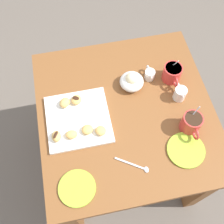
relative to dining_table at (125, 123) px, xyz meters
name	(u,v)px	position (x,y,z in m)	size (l,w,h in m)	color
ground_plane	(121,158)	(0.00, 0.00, -0.61)	(8.00, 8.00, 0.00)	#665B51
dining_table	(125,123)	(0.00, 0.00, 0.00)	(0.89, 0.86, 0.75)	brown
pastry_plate_square	(78,120)	(0.00, -0.24, 0.15)	(0.30, 0.30, 0.02)	white
coffee_mug_red_left	(172,73)	(-0.14, 0.27, 0.19)	(0.13, 0.09, 0.14)	red
coffee_mug_red_right	(191,123)	(0.15, 0.27, 0.20)	(0.13, 0.09, 0.15)	red
cream_pitcher_white	(180,93)	(-0.02, 0.28, 0.18)	(0.10, 0.06, 0.07)	white
ice_cream_bowl	(132,81)	(-0.14, 0.06, 0.18)	(0.12, 0.12, 0.09)	white
chocolate_sauce_pitcher	(150,74)	(-0.17, 0.16, 0.17)	(0.09, 0.05, 0.06)	white
saucer_lime_left	(186,150)	(0.25, 0.22, 0.15)	(0.17, 0.17, 0.01)	#9EC633
saucer_lime_right	(77,188)	(0.32, -0.29, 0.15)	(0.16, 0.16, 0.01)	#9EC633
loose_spoon_near_saucer	(136,166)	(0.28, -0.02, 0.15)	(0.10, 0.14, 0.01)	silver
beignet_0	(76,100)	(-0.09, -0.23, 0.18)	(0.05, 0.06, 0.03)	#E5B260
chocolate_drizzle_0	(76,98)	(-0.09, -0.23, 0.19)	(0.03, 0.02, 0.01)	#381E11
beignet_1	(87,130)	(0.07, -0.20, 0.17)	(0.05, 0.05, 0.03)	#E5B260
beignet_2	(56,136)	(0.08, -0.35, 0.18)	(0.06, 0.04, 0.03)	#E5B260
chocolate_drizzle_2	(56,135)	(0.08, -0.35, 0.20)	(0.04, 0.01, 0.01)	#381E11
beignet_3	(65,103)	(-0.09, -0.29, 0.18)	(0.06, 0.05, 0.04)	#E5B260
beignet_4	(71,135)	(0.08, -0.28, 0.17)	(0.04, 0.06, 0.03)	#E5B260
beignet_5	(101,131)	(0.09, -0.14, 0.17)	(0.05, 0.05, 0.03)	#E5B260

